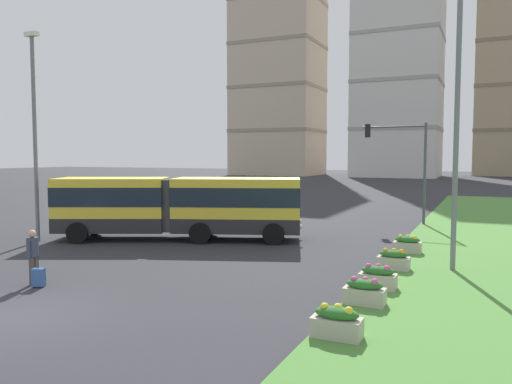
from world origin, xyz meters
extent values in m
plane|color=#2D2D33|center=(0.00, 0.00, 0.00)|extent=(260.00, 260.00, 0.00)
cube|color=yellow|center=(-0.12, 12.89, 1.73)|extent=(6.50, 4.45, 2.55)
cube|color=#262628|center=(-0.12, 12.89, 0.80)|extent=(6.52, 4.47, 0.70)
cube|color=#19232D|center=(-0.12, 12.89, 2.15)|extent=(6.55, 4.50, 0.90)
cube|color=yellow|center=(-5.74, 10.54, 1.73)|extent=(5.77, 4.46, 2.55)
cube|color=#262628|center=(-5.74, 10.54, 0.80)|extent=(5.80, 4.49, 0.70)
cube|color=#19232D|center=(-5.74, 10.54, 2.15)|extent=(5.82, 4.51, 0.90)
cylinder|color=#383838|center=(-2.93, 11.84, 1.72)|extent=(2.40, 2.40, 2.45)
cylinder|color=black|center=(1.13, 14.70, 0.50)|extent=(1.03, 0.61, 1.00)
cylinder|color=black|center=(2.01, 12.36, 0.50)|extent=(1.03, 0.61, 1.00)
cylinder|color=black|center=(-2.06, 13.50, 0.50)|extent=(1.03, 0.61, 1.00)
cylinder|color=black|center=(-1.18, 11.16, 0.50)|extent=(1.03, 0.61, 1.00)
cylinder|color=black|center=(-7.45, 11.12, 0.50)|extent=(1.02, 0.68, 1.00)
cylinder|color=black|center=(-6.39, 8.85, 0.50)|extent=(1.02, 0.68, 1.00)
sphere|color=#F9EFC6|center=(2.39, 14.80, 0.80)|extent=(0.24, 0.24, 0.24)
sphere|color=#F9EFC6|center=(3.02, 13.11, 0.80)|extent=(0.24, 0.24, 0.24)
cube|color=slate|center=(-6.00, 20.93, 0.58)|extent=(4.52, 2.11, 0.80)
cube|color=black|center=(-6.15, 20.94, 1.28)|extent=(2.49, 1.84, 0.60)
cylinder|color=black|center=(-4.44, 21.72, 0.32)|extent=(0.65, 0.26, 0.64)
cylinder|color=black|center=(-4.57, 19.93, 0.32)|extent=(0.65, 0.26, 0.64)
cylinder|color=black|center=(-7.43, 21.93, 0.32)|extent=(0.65, 0.26, 0.64)
cylinder|color=black|center=(-7.56, 20.14, 0.32)|extent=(0.65, 0.26, 0.64)
cylinder|color=#4C4238|center=(-2.16, 2.60, 0.45)|extent=(0.16, 0.16, 0.90)
cylinder|color=#4C4238|center=(-2.23, 2.79, 0.45)|extent=(0.16, 0.16, 0.90)
cylinder|color=#383D51|center=(-2.19, 2.70, 1.20)|extent=(0.36, 0.36, 0.60)
sphere|color=tan|center=(-2.19, 2.70, 1.62)|extent=(0.24, 0.24, 0.24)
cylinder|color=#383D51|center=(-2.10, 2.47, 1.15)|extent=(0.10, 0.10, 0.55)
cylinder|color=#383D51|center=(-2.28, 2.92, 1.15)|extent=(0.10, 0.10, 0.55)
cube|color=#335693|center=(-1.74, 2.50, 0.31)|extent=(0.42, 0.35, 0.56)
cylinder|color=black|center=(-1.74, 2.50, 0.80)|extent=(0.03, 0.03, 0.40)
cube|color=#B7AD9E|center=(7.89, 2.00, 0.30)|extent=(1.10, 0.56, 0.44)
ellipsoid|color=#2D6B28|center=(7.89, 2.00, 0.62)|extent=(0.99, 0.50, 0.28)
sphere|color=yellow|center=(7.61, 2.00, 0.72)|extent=(0.20, 0.20, 0.20)
sphere|color=yellow|center=(7.89, 2.08, 0.72)|extent=(0.20, 0.20, 0.20)
sphere|color=yellow|center=(8.17, 1.94, 0.72)|extent=(0.20, 0.20, 0.20)
cube|color=#B7AD9E|center=(7.89, 4.72, 0.30)|extent=(1.10, 0.56, 0.44)
ellipsoid|color=#2D6B28|center=(7.89, 4.72, 0.62)|extent=(0.99, 0.50, 0.28)
sphere|color=#D14C99|center=(7.61, 4.72, 0.72)|extent=(0.20, 0.20, 0.20)
sphere|color=#D14C99|center=(7.89, 4.80, 0.72)|extent=(0.20, 0.20, 0.20)
sphere|color=#D14C99|center=(8.17, 4.66, 0.72)|extent=(0.20, 0.20, 0.20)
cube|color=#B7AD9E|center=(7.89, 6.52, 0.30)|extent=(1.10, 0.56, 0.44)
ellipsoid|color=#2D6B28|center=(7.89, 6.52, 0.62)|extent=(0.99, 0.50, 0.28)
sphere|color=#D14C99|center=(7.61, 6.52, 0.72)|extent=(0.20, 0.20, 0.20)
sphere|color=#D14C99|center=(7.89, 6.60, 0.72)|extent=(0.20, 0.20, 0.20)
sphere|color=#D14C99|center=(8.17, 6.46, 0.72)|extent=(0.20, 0.20, 0.20)
cube|color=#B7AD9E|center=(7.89, 9.31, 0.30)|extent=(1.10, 0.56, 0.44)
ellipsoid|color=#2D6B28|center=(7.89, 9.31, 0.62)|extent=(0.99, 0.50, 0.28)
sphere|color=orange|center=(7.61, 9.31, 0.72)|extent=(0.20, 0.20, 0.20)
sphere|color=orange|center=(7.89, 9.39, 0.72)|extent=(0.20, 0.20, 0.20)
sphere|color=orange|center=(8.17, 9.25, 0.72)|extent=(0.20, 0.20, 0.20)
cube|color=#B7AD9E|center=(7.89, 12.63, 0.30)|extent=(1.10, 0.56, 0.44)
ellipsoid|color=#2D6B28|center=(7.89, 12.63, 0.62)|extent=(0.99, 0.50, 0.28)
sphere|color=yellow|center=(7.61, 12.63, 0.72)|extent=(0.20, 0.20, 0.20)
sphere|color=yellow|center=(7.89, 12.71, 0.72)|extent=(0.20, 0.20, 0.20)
sphere|color=yellow|center=(8.17, 12.57, 0.72)|extent=(0.20, 0.20, 0.20)
cylinder|color=#474C51|center=(7.49, 22.00, 2.99)|extent=(0.16, 0.16, 5.98)
cylinder|color=#474C51|center=(5.66, 22.00, 5.78)|extent=(3.66, 0.10, 0.10)
cube|color=black|center=(4.13, 22.00, 5.58)|extent=(0.28, 0.28, 0.80)
sphere|color=red|center=(4.13, 22.00, 5.83)|extent=(0.16, 0.16, 0.16)
sphere|color=yellow|center=(4.13, 22.00, 5.57)|extent=(0.16, 0.16, 0.16)
sphere|color=green|center=(4.13, 22.00, 5.31)|extent=(0.16, 0.16, 0.16)
cylinder|color=slate|center=(-8.50, 8.48, 4.79)|extent=(0.18, 0.18, 9.58)
cube|color=white|center=(-8.50, 8.48, 9.68)|extent=(0.70, 0.28, 0.20)
cylinder|color=slate|center=(9.79, 10.09, 4.84)|extent=(0.18, 0.18, 9.68)
cube|color=#C6B299|center=(-30.00, 90.78, 26.72)|extent=(17.14, 14.03, 53.43)
cube|color=gray|center=(-30.00, 90.78, 9.26)|extent=(17.34, 14.23, 0.70)
cube|color=gray|center=(-30.00, 90.78, 18.16)|extent=(17.34, 14.23, 0.70)
cube|color=gray|center=(-30.00, 90.78, 27.07)|extent=(17.34, 14.23, 0.70)
cube|color=gray|center=(-30.00, 90.78, 35.97)|extent=(17.34, 14.23, 0.70)
cube|color=silver|center=(-5.31, 91.20, 26.25)|extent=(15.60, 14.34, 52.51)
cube|color=#A4A099|center=(-5.31, 91.20, 9.10)|extent=(15.80, 14.54, 0.70)
cube|color=#A4A099|center=(-5.31, 91.20, 17.85)|extent=(15.80, 14.54, 0.70)
cube|color=#A4A099|center=(-5.31, 91.20, 26.60)|extent=(15.80, 14.54, 0.70)
camera|label=1|loc=(10.81, -8.53, 4.08)|focal=35.12mm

